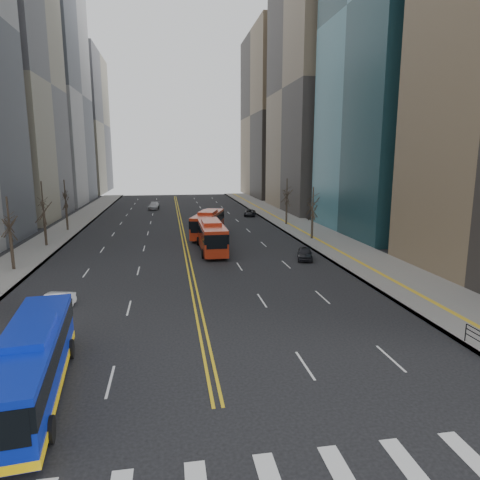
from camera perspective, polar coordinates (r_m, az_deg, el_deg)
The scene contains 12 objects.
sidewalk_right at distance 60.03m, azimuth 9.35°, elevation 1.08°, with size 7.00×130.00×0.15m, color gray.
sidewalk_left at distance 58.73m, azimuth -23.88°, elevation 0.06°, with size 5.00×130.00×0.15m, color gray.
centerline at distance 66.75m, azimuth -7.89°, elevation 2.04°, with size 0.55×100.00×0.01m.
office_towers at distance 80.65m, azimuth -8.58°, elevation 20.61°, with size 83.00×134.00×58.00m.
street_trees at distance 46.13m, azimuth -16.22°, elevation 3.87°, with size 35.20×47.20×7.60m.
blue_bus at distance 20.93m, azimuth -26.05°, elevation -14.29°, with size 3.42×10.99×3.18m.
red_bus_near at distance 47.19m, azimuth -3.84°, elevation 0.77°, with size 2.73×10.69×3.40m.
red_bus_far at distance 56.14m, azimuth -4.28°, elevation 2.38°, with size 5.47×10.88×3.38m.
car_white at distance 31.18m, azimuth -23.57°, elevation -7.88°, with size 1.34×3.84×1.26m, color white.
car_dark_mid at distance 43.92m, azimuth 8.64°, elevation -1.78°, with size 1.47×3.67×1.25m, color black.
car_silver at distance 87.48m, azimuth -11.41°, elevation 4.48°, with size 1.95×4.79×1.39m, color #9C9CA1.
car_dark_far at distance 76.06m, azimuth 1.33°, elevation 3.65°, with size 1.87×4.05×1.12m, color black.
Camera 1 is at (-1.77, -10.95, 10.19)m, focal length 32.00 mm.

